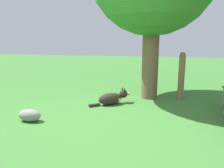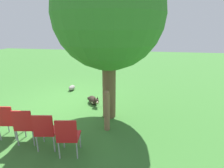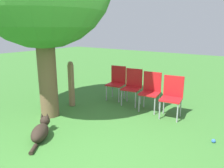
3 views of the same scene
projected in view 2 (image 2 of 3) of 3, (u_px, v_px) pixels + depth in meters
name	position (u px, v px, depth m)	size (l,w,h in m)	color
ground_plane	(71.00, 103.00, 6.45)	(30.00, 30.00, 0.00)	#38702D
oak_tree	(109.00, 15.00, 4.61)	(3.00, 3.00, 4.52)	brown
dog	(93.00, 100.00, 6.36)	(0.84, 0.67, 0.37)	#2D231C
fence_post	(107.00, 110.00, 4.64)	(0.15, 0.15, 1.15)	#846647
red_chair_0	(7.00, 120.00, 4.28)	(0.49, 0.50, 0.92)	red
red_chair_1	(25.00, 124.00, 4.08)	(0.49, 0.50, 0.92)	red
red_chair_2	(46.00, 129.00, 3.88)	(0.49, 0.50, 0.92)	red
red_chair_3	(68.00, 135.00, 3.68)	(0.49, 0.50, 0.92)	red
garden_rock	(72.00, 88.00, 7.76)	(0.42, 0.23, 0.22)	gray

